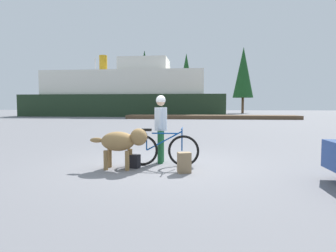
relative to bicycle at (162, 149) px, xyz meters
name	(u,v)px	position (x,y,z in m)	size (l,w,h in m)	color
ground_plane	(160,165)	(-0.06, 0.07, -0.41)	(160.00, 160.00, 0.00)	slate
bicycle	(162,149)	(0.00, 0.00, 0.00)	(1.76, 0.44, 0.93)	black
person_cyclist	(161,122)	(-0.09, 0.39, 0.64)	(0.32, 0.53, 1.73)	#19592D
dog	(122,141)	(-0.88, -0.44, 0.24)	(1.36, 0.53, 0.95)	olive
backpack	(184,163)	(0.57, -0.67, -0.18)	(0.28, 0.20, 0.45)	#8C7251
handbag_pannier	(133,161)	(-0.67, -0.28, -0.25)	(0.32, 0.18, 0.31)	black
dock_pier	(211,117)	(2.12, 25.23, -0.21)	(18.41, 2.98, 0.40)	brown
ferry_boat	(127,95)	(-9.36, 33.41, 2.55)	(27.08, 8.91, 8.48)	#1E331E
sailboat_moored	(96,111)	(-15.15, 36.81, 0.11)	(6.49, 1.82, 8.67)	navy
pine_tree_far_left	(145,73)	(-10.06, 50.34, 7.43)	(3.37, 3.37, 12.27)	#4C331E
pine_tree_center	(186,75)	(-1.83, 51.00, 7.00)	(3.10, 3.10, 11.66)	#4C331E
pine_tree_far_right	(243,73)	(8.73, 48.05, 7.04)	(3.71, 3.71, 12.06)	#4C331E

